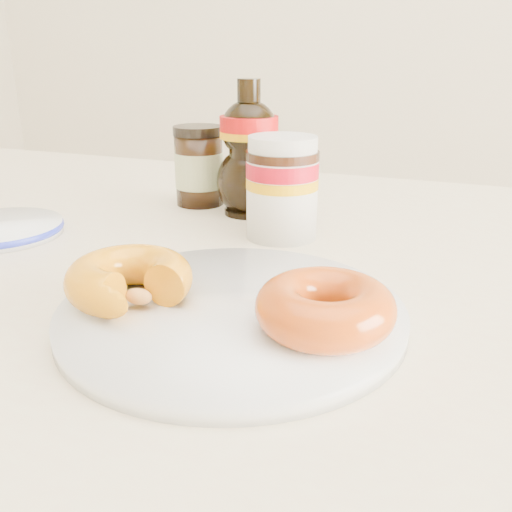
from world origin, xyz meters
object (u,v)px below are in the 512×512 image
(plate, at_px, (232,312))
(dark_jar, at_px, (199,167))
(nutella_jar, at_px, (282,184))
(dining_table, at_px, (203,341))
(donut_whole, at_px, (325,308))
(blue_rim_saucer, at_px, (0,229))
(donut_bitten, at_px, (129,279))
(syrup_bottle, at_px, (249,149))

(plate, height_order, dark_jar, dark_jar)
(nutella_jar, height_order, dark_jar, nutella_jar)
(dining_table, xyz_separation_m, donut_whole, (0.15, -0.11, 0.11))
(dark_jar, bearing_deg, dining_table, -63.48)
(plate, bearing_deg, blue_rim_saucer, 162.74)
(donut_bitten, bearing_deg, nutella_jar, 78.26)
(nutella_jar, xyz_separation_m, dark_jar, (-0.14, 0.09, -0.01))
(plate, xyz_separation_m, dark_jar, (-0.18, 0.30, 0.04))
(syrup_bottle, relative_size, blue_rim_saucer, 1.19)
(plate, relative_size, dark_jar, 2.56)
(plate, distance_m, syrup_bottle, 0.31)
(dining_table, xyz_separation_m, plate, (0.08, -0.10, 0.09))
(dining_table, xyz_separation_m, syrup_bottle, (-0.02, 0.18, 0.16))
(plate, bearing_deg, donut_bitten, -166.66)
(dining_table, distance_m, donut_whole, 0.22)
(donut_bitten, relative_size, dark_jar, 0.95)
(dining_table, relative_size, plate, 5.41)
(dining_table, distance_m, plate, 0.16)
(plate, height_order, donut_whole, donut_whole)
(dining_table, relative_size, dark_jar, 13.86)
(dining_table, height_order, syrup_bottle, syrup_bottle)
(dark_jar, bearing_deg, syrup_bottle, -14.32)
(nutella_jar, height_order, syrup_bottle, syrup_bottle)
(syrup_bottle, bearing_deg, blue_rim_saucer, -140.96)
(dark_jar, bearing_deg, nutella_jar, -32.68)
(plate, xyz_separation_m, syrup_bottle, (-0.10, 0.28, 0.07))
(syrup_bottle, bearing_deg, dark_jar, 165.68)
(plate, relative_size, nutella_jar, 2.39)
(donut_bitten, distance_m, donut_whole, 0.15)
(donut_whole, bearing_deg, dining_table, 142.89)
(donut_bitten, xyz_separation_m, syrup_bottle, (-0.02, 0.30, 0.05))
(nutella_jar, relative_size, syrup_bottle, 0.68)
(donut_whole, bearing_deg, dark_jar, 128.63)
(donut_whole, bearing_deg, blue_rim_saucer, 164.01)
(dining_table, distance_m, nutella_jar, 0.18)
(syrup_bottle, relative_size, dark_jar, 1.59)
(plate, height_order, nutella_jar, nutella_jar)
(blue_rim_saucer, bearing_deg, donut_bitten, -25.70)
(syrup_bottle, height_order, dark_jar, syrup_bottle)
(nutella_jar, bearing_deg, plate, -81.37)
(nutella_jar, bearing_deg, syrup_bottle, 132.50)
(donut_whole, distance_m, dark_jar, 0.40)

